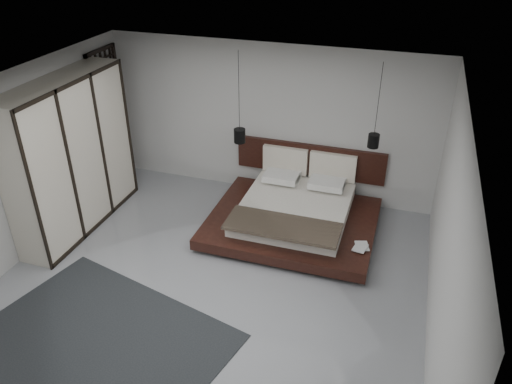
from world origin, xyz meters
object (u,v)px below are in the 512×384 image
(pendant_left, at_px, (240,135))
(rug, at_px, (99,342))
(wardrobe, at_px, (71,156))
(pendant_right, at_px, (373,141))
(lattice_screen, at_px, (110,119))
(bed, at_px, (295,212))

(pendant_left, relative_size, rug, 0.51)
(wardrobe, distance_m, rug, 3.20)
(pendant_right, xyz_separation_m, wardrobe, (-4.60, -1.43, -0.30))
(pendant_right, distance_m, rug, 4.92)
(lattice_screen, height_order, wardrobe, lattice_screen)
(bed, relative_size, pendant_right, 2.01)
(wardrobe, xyz_separation_m, rug, (1.80, -2.32, -1.26))
(lattice_screen, relative_size, wardrobe, 1.01)
(pendant_right, bearing_deg, wardrobe, -162.78)
(lattice_screen, distance_m, bed, 3.91)
(bed, distance_m, rug, 3.73)
(pendant_right, relative_size, wardrobe, 0.52)
(lattice_screen, relative_size, pendant_left, 1.65)
(pendant_right, bearing_deg, lattice_screen, 178.61)
(pendant_right, height_order, wardrobe, pendant_right)
(bed, xyz_separation_m, pendant_right, (1.12, 0.42, 1.28))
(bed, bearing_deg, rug, -116.82)
(pendant_left, bearing_deg, bed, -20.72)
(rug, bearing_deg, bed, 63.18)
(bed, distance_m, pendant_right, 1.75)
(bed, distance_m, wardrobe, 3.76)
(wardrobe, bearing_deg, rug, -52.11)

